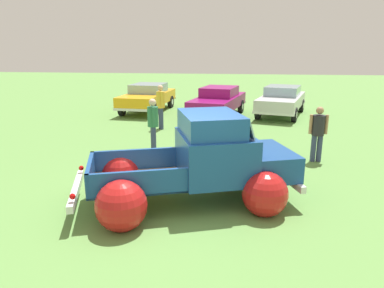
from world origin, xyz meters
name	(u,v)px	position (x,y,z in m)	size (l,w,h in m)	color
ground_plane	(185,201)	(0.00, 0.00, 0.00)	(80.00, 80.00, 0.00)	#609347
vintage_pickup_truck	(203,167)	(0.37, 0.13, 0.76)	(4.99, 3.82, 1.96)	black
show_car_0	(148,96)	(-3.59, 10.96, 0.78)	(2.25, 4.68, 1.43)	black
show_car_1	(218,101)	(0.17, 9.91, 0.78)	(2.75, 4.86, 1.43)	black
show_car_2	(282,100)	(3.25, 10.69, 0.78)	(2.98, 4.81, 1.43)	black
spectator_0	(153,122)	(-1.55, 3.62, 0.98)	(0.44, 0.53, 1.71)	navy
spectator_1	(318,131)	(3.40, 3.25, 0.92)	(0.53, 0.35, 1.62)	navy
spectator_2	(161,104)	(-2.02, 6.91, 1.04)	(0.46, 0.51, 1.80)	navy
lane_cone_0	(280,158)	(2.29, 2.41, 0.31)	(0.36, 0.36, 0.63)	black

